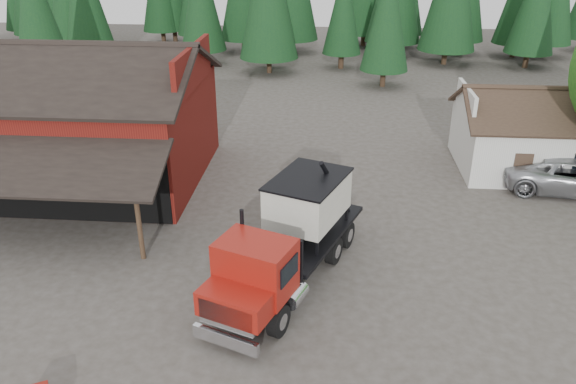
{
  "coord_description": "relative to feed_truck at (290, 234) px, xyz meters",
  "views": [
    {
      "loc": [
        1.85,
        -16.82,
        12.29
      ],
      "look_at": [
        0.08,
        5.05,
        1.8
      ],
      "focal_mm": 35.0,
      "sensor_mm": 36.0,
      "label": 1
    }
  ],
  "objects": [
    {
      "name": "near_pine_a",
      "position": [
        -22.48,
        26.89,
        4.44
      ],
      "size": [
        4.4,
        4.4,
        11.4
      ],
      "color": "#382619",
      "rests_on": "ground"
    },
    {
      "name": "farmhouse",
      "position": [
        12.52,
        11.89,
        -0.29
      ],
      "size": [
        8.6,
        6.42,
        4.65
      ],
      "color": "silver",
      "rests_on": "ground"
    },
    {
      "name": "feed_truck",
      "position": [
        0.0,
        0.0,
        0.0
      ],
      "size": [
        5.66,
        9.51,
        4.18
      ],
      "rotation": [
        0.0,
        0.0,
        -0.37
      ],
      "color": "black",
      "rests_on": "ground"
    },
    {
      "name": "ground",
      "position": [
        -0.48,
        -1.11,
        -1.95
      ],
      "size": [
        120.0,
        120.0,
        0.0
      ],
      "primitive_type": "plane",
      "color": "#423C34",
      "rests_on": "ground"
    },
    {
      "name": "conifer_backdrop",
      "position": [
        -0.48,
        40.89,
        -1.95
      ],
      "size": [
        76.0,
        16.0,
        16.0
      ],
      "primitive_type": null,
      "color": "#11331B",
      "rests_on": "ground"
    },
    {
      "name": "silver_car",
      "position": [
        13.52,
        8.89,
        -1.03
      ],
      "size": [
        7.05,
        4.19,
        1.84
      ],
      "primitive_type": "imported",
      "rotation": [
        0.0,
        0.0,
        1.39
      ],
      "color": "#ADAFB5",
      "rests_on": "ground"
    },
    {
      "name": "red_barn",
      "position": [
        -11.48,
        8.8,
        0.74
      ],
      "size": [
        12.8,
        13.63,
        7.18
      ],
      "color": "maroon",
      "rests_on": "ground"
    },
    {
      "name": "near_pine_b",
      "position": [
        5.52,
        28.89,
        3.94
      ],
      "size": [
        3.96,
        3.96,
        10.4
      ],
      "color": "#382619",
      "rests_on": "ground"
    }
  ]
}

